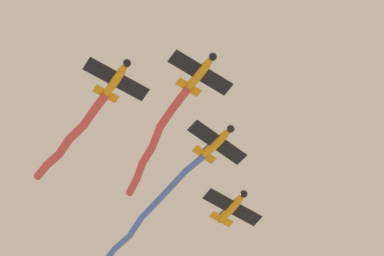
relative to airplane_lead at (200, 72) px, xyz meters
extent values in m
ellipsoid|color=orange|center=(0.12, 0.04, -0.01)|extent=(5.06, 2.69, 1.03)
sphere|color=black|center=(-2.13, -0.78, -0.01)|extent=(1.12, 1.12, 0.87)
ellipsoid|color=#232833|center=(-0.47, -0.17, 0.37)|extent=(1.41, 1.07, 0.55)
cube|color=black|center=(-0.04, -0.02, -0.15)|extent=(4.11, 7.44, 0.14)
cube|color=orange|center=(2.10, 0.77, 0.08)|extent=(1.88, 3.01, 0.11)
cube|color=black|center=(2.00, 0.73, 0.61)|extent=(1.12, 0.52, 1.41)
cylinder|color=#DB4C4C|center=(3.87, 1.40, -0.09)|extent=(3.10, 1.83, 0.94)
cylinder|color=#DB4C4C|center=(6.50, 2.23, -0.01)|extent=(2.78, 1.53, 1.11)
cylinder|color=#DB4C4C|center=(9.20, 2.68, 0.15)|extent=(3.04, 1.11, 1.01)
cylinder|color=#DB4C4C|center=(11.85, 3.09, 0.22)|extent=(2.56, 1.45, 0.90)
cylinder|color=#DB4C4C|center=(14.23, 3.44, 0.38)|extent=(2.58, 0.99, 1.20)
cylinder|color=#DB4C4C|center=(16.65, 3.67, 0.68)|extent=(2.63, 1.23, 1.19)
sphere|color=#DB4C4C|center=(2.47, 0.90, -0.07)|extent=(0.89, 0.89, 0.89)
sphere|color=#DB4C4C|center=(5.26, 1.90, -0.11)|extent=(0.89, 0.89, 0.89)
sphere|color=#DB4C4C|center=(7.73, 2.57, 0.09)|extent=(0.89, 0.89, 0.89)
sphere|color=#DB4C4C|center=(10.67, 2.80, 0.21)|extent=(0.89, 0.89, 0.89)
sphere|color=#DB4C4C|center=(13.02, 3.38, 0.22)|extent=(0.89, 0.89, 0.89)
sphere|color=#DB4C4C|center=(15.45, 3.49, 0.54)|extent=(0.89, 0.89, 0.89)
sphere|color=#DB4C4C|center=(17.85, 3.84, 0.83)|extent=(0.89, 0.89, 0.89)
ellipsoid|color=orange|center=(8.17, -3.96, -0.01)|extent=(4.98, 3.07, 1.03)
sphere|color=black|center=(6.01, -4.99, -0.01)|extent=(1.16, 1.16, 0.87)
ellipsoid|color=#232833|center=(7.61, -4.23, 0.37)|extent=(1.43, 1.15, 0.55)
cube|color=black|center=(8.02, -4.04, -0.15)|extent=(4.66, 7.33, 0.14)
cube|color=orange|center=(10.08, -3.07, 0.08)|extent=(2.08, 2.99, 0.11)
cube|color=black|center=(9.99, -3.11, 0.61)|extent=(1.09, 0.61, 1.41)
cylinder|color=#4C75DB|center=(11.58, -2.26, 0.00)|extent=(2.67, 1.90, 0.89)
cylinder|color=#4C75DB|center=(14.12, -1.05, 0.13)|extent=(3.11, 1.81, 0.84)
cylinder|color=#4C75DB|center=(16.81, 0.06, 0.23)|extent=(2.86, 1.74, 0.80)
cylinder|color=#4C75DB|center=(19.37, 1.17, 0.27)|extent=(2.87, 1.81, 0.73)
cylinder|color=#4C75DB|center=(22.05, 2.16, 0.12)|extent=(3.07, 1.52, 1.05)
cylinder|color=#4C75DB|center=(24.78, 3.25, 0.04)|extent=(3.03, 1.99, 0.89)
sphere|color=#4C75DB|center=(10.44, -2.90, -0.07)|extent=(0.72, 0.72, 0.72)
sphere|color=#4C75DB|center=(12.71, -1.62, 0.07)|extent=(0.72, 0.72, 0.72)
sphere|color=#4C75DB|center=(15.52, -0.48, 0.19)|extent=(0.72, 0.72, 0.72)
sphere|color=#4C75DB|center=(18.09, 0.59, 0.26)|extent=(0.72, 0.72, 0.72)
sphere|color=#4C75DB|center=(20.66, 1.75, 0.28)|extent=(0.72, 0.72, 0.72)
sphere|color=#4C75DB|center=(23.45, 2.58, -0.04)|extent=(0.72, 0.72, 0.72)
sphere|color=#4C75DB|center=(26.11, 3.93, 0.12)|extent=(0.72, 0.72, 0.72)
ellipsoid|color=orange|center=(3.26, 8.47, 0.29)|extent=(5.08, 2.55, 1.03)
sphere|color=black|center=(0.98, 7.72, 0.29)|extent=(1.10, 1.10, 0.87)
ellipsoid|color=#232833|center=(2.66, 8.28, 0.67)|extent=(1.41, 1.04, 0.55)
cube|color=black|center=(3.09, 8.42, 0.15)|extent=(3.92, 7.46, 0.14)
cube|color=orange|center=(5.26, 9.14, 0.38)|extent=(1.81, 3.01, 0.11)
cube|color=black|center=(5.16, 9.11, 0.91)|extent=(1.13, 0.49, 1.41)
cylinder|color=#DB4C4C|center=(6.67, 9.58, 0.51)|extent=(2.58, 1.56, 1.56)
cylinder|color=#DB4C4C|center=(9.04, 10.32, 1.02)|extent=(3.12, 1.74, 1.43)
cylinder|color=#DB4C4C|center=(11.58, 11.34, 1.37)|extent=(2.92, 2.07, 1.26)
cylinder|color=#DB4C4C|center=(14.03, 12.33, 1.64)|extent=(2.89, 1.68, 1.26)
cylinder|color=#DB4C4C|center=(16.35, 13.26, 2.03)|extent=(2.77, 1.95, 1.53)
cylinder|color=#DB4C4C|center=(18.52, 14.20, 2.53)|extent=(2.72, 1.69, 1.51)
sphere|color=#DB4C4C|center=(5.64, 9.26, 0.23)|extent=(0.96, 0.96, 0.96)
sphere|color=#DB4C4C|center=(7.70, 9.90, 0.80)|extent=(0.96, 0.96, 0.96)
sphere|color=#DB4C4C|center=(10.39, 10.73, 1.24)|extent=(0.96, 0.96, 0.96)
sphere|color=#DB4C4C|center=(12.78, 11.95, 1.50)|extent=(0.96, 0.96, 0.96)
sphere|color=#DB4C4C|center=(15.28, 12.71, 1.78)|extent=(0.96, 0.96, 0.96)
sphere|color=#DB4C4C|center=(17.41, 13.81, 2.28)|extent=(0.96, 0.96, 0.96)
sphere|color=#DB4C4C|center=(19.62, 14.59, 2.78)|extent=(0.96, 0.96, 0.96)
ellipsoid|color=orange|center=(16.23, -7.97, -0.31)|extent=(5.07, 2.65, 1.03)
sphere|color=black|center=(13.97, -8.78, -0.31)|extent=(1.11, 1.11, 0.87)
ellipsoid|color=#232833|center=(15.64, -8.18, 0.07)|extent=(1.41, 1.07, 0.55)
cube|color=black|center=(16.07, -8.03, -0.45)|extent=(4.07, 7.45, 0.14)
cube|color=orange|center=(18.21, -7.26, -0.22)|extent=(1.86, 3.01, 0.11)
cube|color=black|center=(18.12, -7.30, 0.31)|extent=(1.12, 0.51, 1.41)
camera|label=1|loc=(-43.75, 12.07, -82.14)|focal=83.25mm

